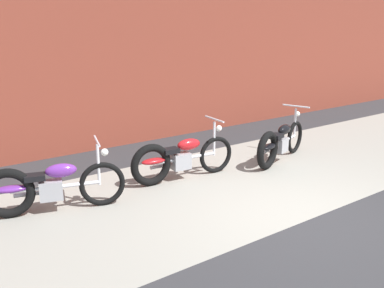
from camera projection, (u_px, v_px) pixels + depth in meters
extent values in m
plane|color=#2D2D30|center=(310.00, 220.00, 5.95)|extent=(80.00, 80.00, 0.00)
cube|color=gray|center=(228.00, 183.00, 7.31)|extent=(36.00, 3.50, 0.01)
cube|color=brown|center=(129.00, 35.00, 9.35)|extent=(36.00, 0.50, 4.79)
torus|color=black|center=(102.00, 184.00, 6.33)|extent=(0.67, 0.27, 0.68)
torus|color=black|center=(8.00, 193.00, 5.91)|extent=(0.74, 0.33, 0.73)
cylinder|color=silver|center=(57.00, 187.00, 6.12)|extent=(1.20, 0.41, 0.06)
cube|color=#99999E|center=(51.00, 190.00, 6.10)|extent=(0.37, 0.30, 0.28)
ellipsoid|color=#6B2D93|center=(61.00, 170.00, 6.07)|extent=(0.48, 0.31, 0.20)
ellipsoid|color=#6B2D93|center=(11.00, 189.00, 5.91)|extent=(0.47, 0.30, 0.10)
cube|color=black|center=(35.00, 177.00, 5.98)|extent=(0.33, 0.27, 0.08)
cylinder|color=silver|center=(98.00, 165.00, 6.23)|extent=(0.05, 0.05, 0.62)
cylinder|color=silver|center=(97.00, 141.00, 6.14)|extent=(0.20, 0.56, 0.03)
sphere|color=white|center=(105.00, 152.00, 6.22)|extent=(0.11, 0.11, 0.11)
cylinder|color=silver|center=(34.00, 194.00, 6.18)|extent=(0.54, 0.22, 0.06)
torus|color=black|center=(216.00, 155.00, 7.75)|extent=(0.68, 0.14, 0.68)
torus|color=black|center=(151.00, 165.00, 7.11)|extent=(0.74, 0.20, 0.73)
cylinder|color=silver|center=(185.00, 158.00, 7.42)|extent=(1.23, 0.17, 0.06)
cube|color=#99999E|center=(181.00, 161.00, 7.39)|extent=(0.34, 0.25, 0.28)
ellipsoid|color=red|center=(189.00, 144.00, 7.39)|extent=(0.46, 0.23, 0.20)
ellipsoid|color=red|center=(154.00, 161.00, 7.11)|extent=(0.45, 0.22, 0.10)
cube|color=black|center=(170.00, 151.00, 7.23)|extent=(0.30, 0.23, 0.08)
cylinder|color=silver|center=(214.00, 139.00, 7.64)|extent=(0.05, 0.05, 0.62)
cylinder|color=silver|center=(214.00, 119.00, 7.55)|extent=(0.09, 0.58, 0.03)
sphere|color=white|center=(219.00, 128.00, 7.64)|extent=(0.11, 0.11, 0.11)
cylinder|color=silver|center=(165.00, 165.00, 7.42)|extent=(0.55, 0.11, 0.06)
torus|color=black|center=(295.00, 137.00, 8.96)|extent=(0.67, 0.29, 0.68)
torus|color=black|center=(268.00, 150.00, 7.93)|extent=(0.73, 0.36, 0.73)
cylinder|color=silver|center=(282.00, 142.00, 8.44)|extent=(1.19, 0.45, 0.06)
cube|color=#99999E|center=(280.00, 145.00, 8.38)|extent=(0.37, 0.31, 0.28)
ellipsoid|color=black|center=(284.00, 129.00, 8.43)|extent=(0.48, 0.32, 0.20)
ellipsoid|color=black|center=(269.00, 147.00, 7.95)|extent=(0.47, 0.31, 0.10)
cube|color=black|center=(276.00, 136.00, 8.17)|extent=(0.33, 0.28, 0.08)
cylinder|color=silver|center=(295.00, 123.00, 8.84)|extent=(0.06, 0.06, 0.62)
cylinder|color=silver|center=(296.00, 106.00, 8.74)|extent=(0.22, 0.56, 0.03)
sphere|color=white|center=(297.00, 114.00, 8.87)|extent=(0.11, 0.11, 0.11)
cylinder|color=silver|center=(268.00, 150.00, 8.30)|extent=(0.54, 0.23, 0.06)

